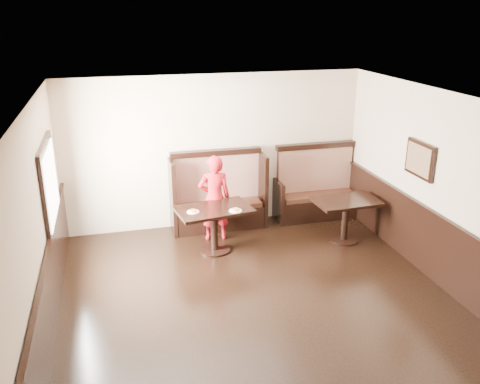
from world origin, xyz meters
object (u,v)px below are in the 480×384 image
object	(u,v)px
child	(215,198)
table_neighbor	(346,210)
booth_neighbor	(316,193)
table_main	(214,218)
booth_main	(218,200)

from	to	relation	value
child	table_neighbor	bearing A→B (deg)	166.83
booth_neighbor	table_main	size ratio (longest dim) A/B	1.26
booth_neighbor	table_main	bearing A→B (deg)	-156.12
booth_main	table_main	distance (m)	1.03
booth_neighbor	table_neighbor	xyz separation A→B (m)	(0.06, -1.16, 0.09)
booth_main	table_main	bearing A→B (deg)	-105.81
booth_main	booth_neighbor	size ratio (longest dim) A/B	1.06
booth_neighbor	child	world-z (taller)	child
booth_neighbor	table_neighbor	size ratio (longest dim) A/B	1.46
booth_main	booth_neighbor	distance (m)	1.95
booth_neighbor	child	bearing A→B (deg)	-166.14
booth_main	table_neighbor	world-z (taller)	booth_main
table_main	child	xyz separation A→B (m)	(0.11, 0.46, 0.18)
booth_neighbor	table_main	world-z (taller)	booth_neighbor
booth_main	table_neighbor	xyz separation A→B (m)	(2.01, -1.17, 0.04)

